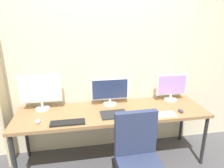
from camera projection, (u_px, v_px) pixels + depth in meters
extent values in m
cube|color=beige|center=(107.00, 62.00, 2.80)|extent=(4.83, 0.10, 2.60)
cube|color=#936D47|center=(113.00, 112.00, 2.58)|extent=(2.43, 0.68, 0.04)
cylinder|color=#262628|center=(15.00, 162.00, 2.23)|extent=(0.04, 0.04, 0.70)
cylinder|color=#262628|center=(204.00, 141.00, 2.62)|extent=(0.04, 0.04, 0.70)
cylinder|color=#262628|center=(26.00, 134.00, 2.77)|extent=(0.04, 0.04, 0.70)
cylinder|color=#262628|center=(182.00, 120.00, 3.16)|extent=(0.04, 0.04, 0.70)
cube|color=beige|center=(1.00, 91.00, 2.48)|extent=(0.03, 0.28, 2.03)
cube|color=navy|center=(141.00, 168.00, 1.97)|extent=(0.45, 0.45, 0.08)
cube|color=navy|center=(136.00, 133.00, 2.06)|extent=(0.44, 0.08, 0.48)
cylinder|color=silver|center=(43.00, 109.00, 2.62)|extent=(0.18, 0.18, 0.02)
cylinder|color=silver|center=(42.00, 105.00, 2.60)|extent=(0.03, 0.03, 0.09)
cube|color=silver|center=(40.00, 89.00, 2.54)|extent=(0.52, 0.03, 0.36)
cube|color=white|center=(40.00, 89.00, 2.52)|extent=(0.48, 0.01, 0.33)
cylinder|color=silver|center=(110.00, 104.00, 2.77)|extent=(0.18, 0.18, 0.02)
cylinder|color=silver|center=(110.00, 101.00, 2.76)|extent=(0.03, 0.03, 0.06)
cube|color=silver|center=(110.00, 89.00, 2.71)|extent=(0.52, 0.03, 0.29)
cube|color=navy|center=(110.00, 89.00, 2.69)|extent=(0.48, 0.01, 0.26)
cylinder|color=silver|center=(170.00, 100.00, 2.92)|extent=(0.18, 0.18, 0.02)
cylinder|color=silver|center=(171.00, 97.00, 2.91)|extent=(0.03, 0.03, 0.07)
cube|color=silver|center=(172.00, 84.00, 2.85)|extent=(0.45, 0.03, 0.30)
cube|color=#B28CE5|center=(172.00, 85.00, 2.84)|extent=(0.41, 0.01, 0.27)
cube|color=black|center=(68.00, 123.00, 2.26)|extent=(0.39, 0.13, 0.02)
cube|color=silver|center=(161.00, 115.00, 2.45)|extent=(0.36, 0.13, 0.02)
ellipsoid|color=#38383D|center=(181.00, 111.00, 2.54)|extent=(0.06, 0.10, 0.03)
ellipsoid|color=silver|center=(38.00, 121.00, 2.28)|extent=(0.06, 0.10, 0.03)
cube|color=#2D2D2D|center=(114.00, 114.00, 2.46)|extent=(0.32, 0.23, 0.02)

